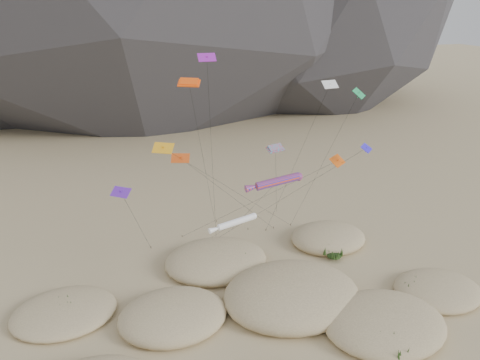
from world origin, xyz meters
name	(u,v)px	position (x,y,z in m)	size (l,w,h in m)	color
ground	(282,332)	(0.00, 0.00, 0.00)	(500.00, 500.00, 0.00)	#CCB789
dunes	(258,307)	(-1.25, 3.83, 0.74)	(52.32, 33.93, 4.24)	#CCB789
dune_grass	(270,309)	(-0.21, 2.87, 0.85)	(41.52, 26.95, 1.57)	black
kite_stakes	(232,231)	(1.72, 22.72, 0.15)	(21.34, 5.35, 0.30)	#3F2D1E
rainbow_tube_kite	(276,182)	(2.50, 8.54, 13.31)	(6.99, 16.10, 14.09)	#F9471A
white_tube_kite	(234,223)	(-3.12, 6.22, 10.25)	(5.67, 16.66, 10.83)	white
orange_parafoil	(189,85)	(-5.55, 14.56, 23.50)	(7.50, 14.62, 24.29)	#FF4F0D
multi_parafoil	(276,150)	(3.10, 10.26, 16.49)	(9.02, 17.97, 17.17)	red
delta_kites	(264,138)	(1.98, 10.90, 17.79)	(30.60, 17.71, 27.25)	#2C1CEE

